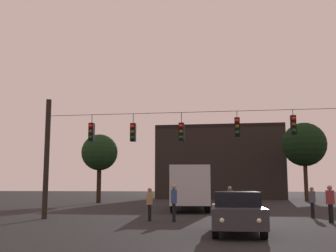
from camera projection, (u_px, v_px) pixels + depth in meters
name	position (u px, v px, depth m)	size (l,w,h in m)	color
ground_plane	(219.00, 209.00, 30.88)	(168.00, 168.00, 0.00)	black
overhead_signal_span	(211.00, 146.00, 21.11)	(17.84, 0.44, 6.38)	black
city_bus	(190.00, 184.00, 30.84)	(3.55, 11.19, 3.00)	#B7BCC6
car_near_right	(237.00, 212.00, 15.27)	(1.96, 4.39, 1.52)	#2D2D33
car_far_left	(194.00, 194.00, 43.28)	(1.97, 4.40, 1.52)	#99999E
pedestrian_crossing_left	(312.00, 200.00, 22.48)	(0.30, 0.39, 1.66)	black
pedestrian_crossing_center	(174.00, 201.00, 20.30)	(0.34, 0.42, 1.77)	black
pedestrian_crossing_right	(150.00, 202.00, 20.66)	(0.24, 0.36, 1.63)	black
pedestrian_near_bus	(330.00, 201.00, 19.62)	(0.34, 0.42, 1.75)	black
pedestrian_trailing	(230.00, 199.00, 23.78)	(0.34, 0.42, 1.69)	black
corner_building	(220.00, 163.00, 56.48)	(16.23, 9.71, 9.37)	black
tree_left_silhouette	(100.00, 153.00, 41.66)	(3.60, 3.60, 6.79)	black
tree_behind_building	(304.00, 145.00, 46.08)	(4.83, 4.83, 8.61)	#2D2116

